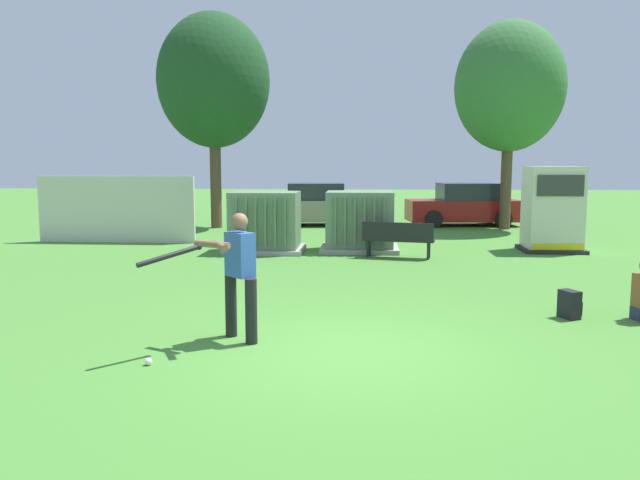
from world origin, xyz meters
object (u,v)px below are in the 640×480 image
at_px(batter, 237,270).
at_px(parked_car_leftmost, 313,206).
at_px(transformer_west, 265,223).
at_px(backpack, 570,305).
at_px(parked_car_left_of_center, 464,206).
at_px(park_bench, 398,237).
at_px(sports_ball, 148,362).
at_px(generator_enclosure, 552,210).
at_px(transformer_mid_west, 360,222).

xyz_separation_m(batter, parked_car_leftmost, (-0.28, 15.70, -0.22)).
height_order(transformer_west, backpack, transformer_west).
bearing_deg(transformer_west, parked_car_left_of_center, 49.42).
height_order(park_bench, sports_ball, park_bench).
distance_m(sports_ball, backpack, 6.36).
relative_size(transformer_west, sports_ball, 23.33).
xyz_separation_m(sports_ball, backpack, (5.76, 2.69, 0.17)).
bearing_deg(generator_enclosure, transformer_west, -175.35).
distance_m(park_bench, parked_car_leftmost, 8.64).
distance_m(transformer_west, backpack, 9.08).
bearing_deg(batter, transformer_west, 96.53).
bearing_deg(generator_enclosure, parked_car_left_of_center, 100.51).
xyz_separation_m(transformer_west, backpack, (5.88, -6.90, -0.57)).
height_order(transformer_mid_west, parked_car_left_of_center, same).
bearing_deg(backpack, sports_ball, -155.00).
distance_m(batter, backpack, 5.21).
height_order(generator_enclosure, backpack, generator_enclosure).
xyz_separation_m(park_bench, batter, (-2.56, -7.54, 0.44)).
bearing_deg(parked_car_leftmost, sports_ball, -91.98).
relative_size(transformer_mid_west, backpack, 4.77).
height_order(generator_enclosure, batter, generator_enclosure).
relative_size(park_bench, sports_ball, 20.49).
height_order(generator_enclosure, sports_ball, generator_enclosure).
xyz_separation_m(generator_enclosure, sports_ball, (-7.65, -10.21, -1.09)).
bearing_deg(batter, parked_car_left_of_center, 71.05).
relative_size(transformer_mid_west, parked_car_left_of_center, 0.48).
relative_size(generator_enclosure, parked_car_leftmost, 0.53).
relative_size(park_bench, batter, 1.06).
bearing_deg(parked_car_leftmost, transformer_west, -95.49).
bearing_deg(generator_enclosure, sports_ball, -126.82).
distance_m(park_bench, batter, 7.97).
height_order(batter, parked_car_left_of_center, batter).
height_order(transformer_west, parked_car_leftmost, same).
relative_size(batter, parked_car_left_of_center, 0.40).
distance_m(park_bench, backpack, 6.41).
relative_size(transformer_west, backpack, 4.77).
bearing_deg(sports_ball, parked_car_leftmost, 88.02).
bearing_deg(sports_ball, generator_enclosure, 53.18).
bearing_deg(sports_ball, batter, 52.26).
bearing_deg(park_bench, transformer_west, 165.09).
relative_size(batter, backpack, 3.95).
distance_m(parked_car_leftmost, parked_car_left_of_center, 5.79).
relative_size(generator_enclosure, parked_car_left_of_center, 0.53).
relative_size(batter, parked_car_leftmost, 0.40).
distance_m(batter, parked_car_left_of_center, 16.96).
bearing_deg(backpack, batter, -162.14).
distance_m(generator_enclosure, park_bench, 4.56).
relative_size(generator_enclosure, backpack, 5.23).
bearing_deg(parked_car_leftmost, backpack, -69.84).
bearing_deg(generator_enclosure, batter, -126.71).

